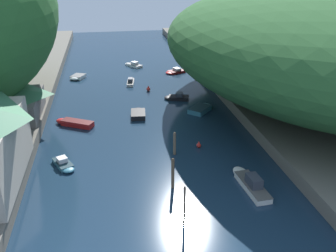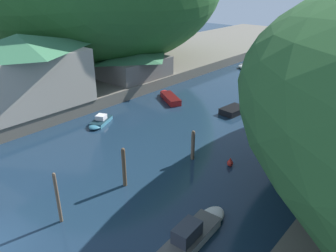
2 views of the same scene
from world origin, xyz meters
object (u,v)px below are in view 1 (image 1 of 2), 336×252
Objects in this scene: boat_yellow_tender at (64,164)px; person_on_quay at (17,148)px; boathouse_shed at (9,102)px; boat_far_right_bank at (131,81)px; boat_red_skiff at (176,97)px; channel_buoy_far at (148,89)px; boat_open_rowboat at (175,71)px; channel_buoy_near at (199,145)px; boat_navy_launch at (77,77)px; boat_far_upstream at (250,182)px; boat_small_dinghy at (202,108)px; boat_cabin_cruiser at (133,65)px; right_bank_cottage at (233,57)px; boat_near_quay at (73,123)px; boat_mid_channel at (138,113)px.

boat_yellow_tender is 4.95m from person_on_quay.
boat_far_right_bank is (16.56, 16.07, -3.11)m from boathouse_shed.
boat_red_skiff reaches higher than channel_buoy_far.
boat_yellow_tender reaches higher than boat_open_rowboat.
person_on_quay reaches higher than boat_red_skiff.
boat_navy_launch is at bearing 116.80° from channel_buoy_near.
boat_navy_launch is 14.87m from channel_buoy_far.
boathouse_shed is 31.37m from boat_far_upstream.
boat_small_dinghy is 4.69× the size of channel_buoy_far.
boat_cabin_cruiser is at bearing -121.77° from boat_navy_launch.
boat_navy_launch is at bearing 67.67° from boat_open_rowboat.
boat_far_upstream is 30.27m from channel_buoy_far.
right_bank_cottage reaches higher than boat_far_upstream.
boat_navy_launch is at bearing 64.00° from boat_red_skiff.
right_bank_cottage reaches higher than boat_cabin_cruiser.
boat_small_dinghy is at bearing 2.69° from boathouse_shed.
channel_buoy_far is (11.38, 12.03, 0.02)m from boat_near_quay.
boat_far_right_bank is 10.09m from boat_open_rowboat.
right_bank_cottage is 15.74m from boat_small_dinghy.
boathouse_shed is 16.71m from boat_mid_channel.
boathouse_shed is at bearing 104.50° from boat_open_rowboat.
boat_navy_launch is at bearing 166.68° from right_bank_cottage.
boat_small_dinghy is 27.08m from boat_cabin_cruiser.
boat_far_right_bank is at bearing 94.03° from boat_open_rowboat.
boat_far_right_bank reaches higher than channel_buoy_near.
boat_yellow_tender is 0.85× the size of boat_small_dinghy.
right_bank_cottage is 18.19m from boat_far_right_bank.
boat_near_quay is at bearing 116.06° from boat_navy_launch.
boat_far_upstream reaches higher than channel_buoy_near.
person_on_quay is (-22.56, -12.51, 2.08)m from boat_small_dinghy.
boat_small_dinghy is at bearing -51.29° from boat_far_right_bank.
boat_yellow_tender is 0.58× the size of boat_far_upstream.
boat_near_quay is at bearing -117.00° from boat_yellow_tender.
boat_mid_channel is 10.50m from channel_buoy_far.
boat_mid_channel is 8.52m from boat_red_skiff.
boat_far_right_bank reaches higher than boat_cabin_cruiser.
boat_near_quay is at bearing -133.41° from channel_buoy_far.
boat_cabin_cruiser is 16.10m from channel_buoy_far.
person_on_quay is at bearing -31.07° from boat_yellow_tender.
person_on_quay is at bearing -125.71° from channel_buoy_far.
boat_yellow_tender is at bearing -120.06° from boat_mid_channel.
boat_yellow_tender is 0.89× the size of boat_open_rowboat.
boat_navy_launch is at bearing -23.09° from person_on_quay.
boat_yellow_tender is at bearing -111.02° from person_on_quay.
boat_far_upstream is (7.23, -45.70, 0.14)m from boat_cabin_cruiser.
boat_cabin_cruiser is at bearing 9.78° from boat_near_quay.
boat_yellow_tender reaches higher than boat_small_dinghy.
boat_cabin_cruiser is 5.62× the size of channel_buoy_near.
boathouse_shed is 1.51× the size of boat_far_upstream.
boat_small_dinghy is 11.48m from channel_buoy_near.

